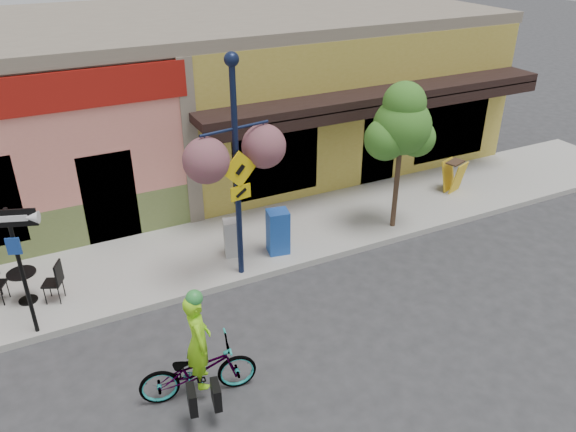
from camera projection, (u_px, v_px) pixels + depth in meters
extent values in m
plane|color=#2D2D30|center=(295.00, 285.00, 11.84)|extent=(90.00, 90.00, 0.00)
cube|color=#9E9B93|center=(257.00, 239.00, 13.39)|extent=(24.00, 3.00, 0.15)
cube|color=#A8A59E|center=(283.00, 269.00, 12.24)|extent=(24.00, 0.12, 0.15)
imported|color=maroon|center=(198.00, 370.00, 8.92)|extent=(1.96, 0.98, 0.99)
imported|color=#92EE19|center=(199.00, 353.00, 8.78)|extent=(0.50, 0.67, 1.66)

